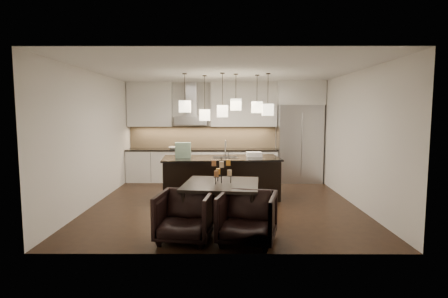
{
  "coord_description": "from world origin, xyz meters",
  "views": [
    {
      "loc": [
        0.02,
        -7.38,
        1.94
      ],
      "look_at": [
        0.0,
        0.2,
        1.15
      ],
      "focal_mm": 28.0,
      "sensor_mm": 36.0,
      "label": 1
    }
  ],
  "objects_px": {
    "dining_table": "(221,204)",
    "refrigerator": "(299,144)",
    "armchair_left": "(185,216)",
    "armchair_right": "(247,218)",
    "island_body": "(221,178)"
  },
  "relations": [
    {
      "from": "dining_table",
      "to": "refrigerator",
      "type": "bearing_deg",
      "value": 67.24
    },
    {
      "from": "refrigerator",
      "to": "island_body",
      "type": "distance_m",
      "value": 2.96
    },
    {
      "from": "armchair_left",
      "to": "armchair_right",
      "type": "xyz_separation_m",
      "value": [
        0.94,
        -0.1,
        0.01
      ]
    },
    {
      "from": "refrigerator",
      "to": "armchair_right",
      "type": "distance_m",
      "value": 5.06
    },
    {
      "from": "dining_table",
      "to": "armchair_left",
      "type": "bearing_deg",
      "value": -122.3
    },
    {
      "from": "dining_table",
      "to": "armchair_left",
      "type": "relative_size",
      "value": 1.51
    },
    {
      "from": "armchair_right",
      "to": "island_body",
      "type": "bearing_deg",
      "value": 112.11
    },
    {
      "from": "armchair_right",
      "to": "dining_table",
      "type": "bearing_deg",
      "value": 129.95
    },
    {
      "from": "refrigerator",
      "to": "dining_table",
      "type": "height_order",
      "value": "refrigerator"
    },
    {
      "from": "dining_table",
      "to": "armchair_right",
      "type": "distance_m",
      "value": 0.89
    },
    {
      "from": "refrigerator",
      "to": "armchair_right",
      "type": "height_order",
      "value": "refrigerator"
    },
    {
      "from": "dining_table",
      "to": "armchair_right",
      "type": "xyz_separation_m",
      "value": [
        0.39,
        -0.79,
        0.01
      ]
    },
    {
      "from": "armchair_left",
      "to": "armchair_right",
      "type": "height_order",
      "value": "armchair_right"
    },
    {
      "from": "refrigerator",
      "to": "island_body",
      "type": "relative_size",
      "value": 0.85
    },
    {
      "from": "refrigerator",
      "to": "island_body",
      "type": "xyz_separation_m",
      "value": [
        -2.17,
        -1.92,
        -0.63
      ]
    }
  ]
}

